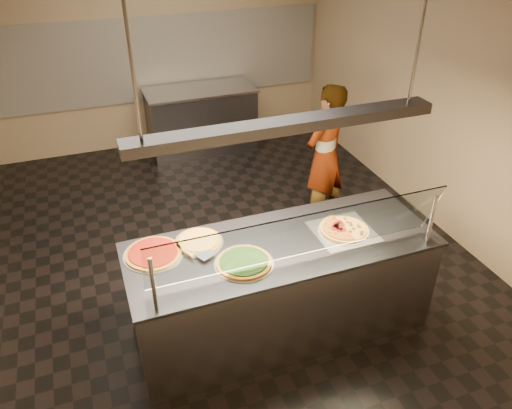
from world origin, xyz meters
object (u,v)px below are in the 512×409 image
object	(u,v)px
serving_counter	(281,287)
prep_table	(201,119)
perforated_tray	(343,231)
pizza_spinach	(244,262)
sneeze_guard	(302,237)
half_pizza_sausage	(354,227)
pizza_tomato	(153,253)
pizza_spatula	(195,253)
heat_lamp_housing	(286,125)
pizza_cheese	(199,241)
half_pizza_pepperoni	(333,230)
worker	(325,156)

from	to	relation	value
serving_counter	prep_table	bearing A→B (deg)	85.06
perforated_tray	pizza_spinach	bearing A→B (deg)	-172.94
serving_counter	sneeze_guard	bearing A→B (deg)	-90.00
half_pizza_sausage	pizza_tomato	distance (m)	1.66
pizza_spatula	heat_lamp_housing	size ratio (longest dim) A/B	0.11
half_pizza_sausage	prep_table	distance (m)	3.94
pizza_spinach	pizza_spatula	world-z (taller)	pizza_spatula
sneeze_guard	pizza_cheese	world-z (taller)	sneeze_guard
half_pizza_pepperoni	serving_counter	bearing A→B (deg)	176.75
serving_counter	pizza_spinach	distance (m)	0.63
serving_counter	perforated_tray	xyz separation A→B (m)	(0.54, -0.03, 0.47)
half_pizza_pepperoni	heat_lamp_housing	xyz separation A→B (m)	(-0.45, 0.03, 0.99)
sneeze_guard	prep_table	xyz separation A→B (m)	(0.33, 4.22, -0.76)
prep_table	pizza_spatula	bearing A→B (deg)	-105.29
perforated_tray	pizza_cheese	distance (m)	1.20
perforated_tray	pizza_cheese	world-z (taller)	pizza_cheese
pizza_cheese	pizza_spinach	bearing A→B (deg)	-56.88
sneeze_guard	pizza_tomato	size ratio (longest dim) A/B	4.89
sneeze_guard	half_pizza_pepperoni	distance (m)	0.61
serving_counter	prep_table	distance (m)	3.89
sneeze_guard	pizza_spinach	xyz separation A→B (m)	(-0.38, 0.20, -0.28)
pizza_tomato	pizza_spatula	size ratio (longest dim) A/B	1.85
pizza_spinach	prep_table	bearing A→B (deg)	79.95
worker	half_pizza_sausage	bearing A→B (deg)	44.51
pizza_tomato	worker	size ratio (longest dim) A/B	0.28
perforated_tray	half_pizza_pepperoni	xyz separation A→B (m)	(-0.10, 0.00, 0.03)
half_pizza_pepperoni	prep_table	distance (m)	3.93
worker	sneeze_guard	bearing A→B (deg)	30.85
pizza_tomato	pizza_cheese	bearing A→B (deg)	5.55
heat_lamp_housing	half_pizza_pepperoni	bearing A→B (deg)	-3.25
sneeze_guard	half_pizza_pepperoni	xyz separation A→B (m)	(0.45, 0.32, -0.26)
pizza_cheese	pizza_spatula	world-z (taller)	pizza_spatula
sneeze_guard	pizza_spatula	bearing A→B (deg)	148.86
pizza_tomato	heat_lamp_housing	size ratio (longest dim) A/B	0.20
pizza_tomato	prep_table	size ratio (longest dim) A/B	0.29
worker	heat_lamp_housing	size ratio (longest dim) A/B	0.72
sneeze_guard	pizza_spatula	distance (m)	0.86
heat_lamp_housing	pizza_cheese	bearing A→B (deg)	158.52
half_pizza_sausage	perforated_tray	bearing A→B (deg)	179.74
half_pizza_pepperoni	worker	size ratio (longest dim) A/B	0.24
pizza_spinach	worker	world-z (taller)	worker
half_pizza_sausage	heat_lamp_housing	xyz separation A→B (m)	(-0.64, 0.03, 0.99)
sneeze_guard	worker	world-z (taller)	worker
serving_counter	pizza_cheese	size ratio (longest dim) A/B	6.40
prep_table	pizza_cheese	bearing A→B (deg)	-104.90
half_pizza_pepperoni	pizza_tomato	xyz separation A→B (m)	(-1.45, 0.24, -0.02)
pizza_tomato	pizza_spatula	distance (m)	0.33
pizza_spinach	pizza_cheese	xyz separation A→B (m)	(-0.25, 0.39, -0.00)
half_pizza_pepperoni	pizza_cheese	size ratio (longest dim) A/B	1.02
half_pizza_pepperoni	pizza_spinach	distance (m)	0.83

